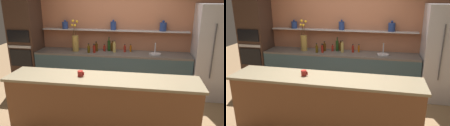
# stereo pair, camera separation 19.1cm
# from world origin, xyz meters

# --- Properties ---
(ground_plane) EXTENTS (12.00, 12.00, 0.00)m
(ground_plane) POSITION_xyz_m (0.00, 0.00, 0.00)
(ground_plane) COLOR olive
(back_wall_unit) EXTENTS (5.20, 0.28, 2.60)m
(back_wall_unit) POSITION_xyz_m (-0.00, 1.60, 1.30)
(back_wall_unit) COLOR #A86647
(back_wall_unit) RESTS_ON ground_plane
(back_counter_unit) EXTENTS (3.59, 0.62, 0.92)m
(back_counter_unit) POSITION_xyz_m (-0.15, 1.24, 0.46)
(back_counter_unit) COLOR #334C56
(back_counter_unit) RESTS_ON ground_plane
(island_counter) EXTENTS (2.94, 0.61, 1.02)m
(island_counter) POSITION_xyz_m (0.00, -0.64, 0.51)
(island_counter) COLOR brown
(island_counter) RESTS_ON ground_plane
(refrigerator) EXTENTS (0.93, 0.73, 2.04)m
(refrigerator) POSITION_xyz_m (2.13, 1.20, 1.02)
(refrigerator) COLOR #B7B7BC
(refrigerator) RESTS_ON ground_plane
(oven_tower) EXTENTS (0.64, 0.64, 2.11)m
(oven_tower) POSITION_xyz_m (-2.28, 1.24, 1.05)
(oven_tower) COLOR #3D281E
(oven_tower) RESTS_ON ground_plane
(flower_vase) EXTENTS (0.17, 0.18, 0.74)m
(flower_vase) POSITION_xyz_m (-1.03, 1.25, 1.14)
(flower_vase) COLOR olive
(flower_vase) RESTS_ON back_counter_unit
(sink_fixture) EXTENTS (0.27, 0.27, 0.25)m
(sink_fixture) POSITION_xyz_m (0.85, 1.25, 0.95)
(sink_fixture) COLOR #B7B7BC
(sink_fixture) RESTS_ON back_counter_unit
(bottle_wine_0) EXTENTS (0.07, 0.07, 0.34)m
(bottle_wine_0) POSITION_xyz_m (-0.24, 1.39, 1.05)
(bottle_wine_0) COLOR #193814
(bottle_wine_0) RESTS_ON back_counter_unit
(bottle_sauce_1) EXTENTS (0.05, 0.05, 0.19)m
(bottle_sauce_1) POSITION_xyz_m (-0.58, 1.23, 1.00)
(bottle_sauce_1) COLOR maroon
(bottle_sauce_1) RESTS_ON back_counter_unit
(bottle_sauce_2) EXTENTS (0.06, 0.06, 0.19)m
(bottle_sauce_2) POSITION_xyz_m (0.15, 1.32, 1.00)
(bottle_sauce_2) COLOR maroon
(bottle_sauce_2) RESTS_ON back_counter_unit
(bottle_sauce_3) EXTENTS (0.05, 0.05, 0.17)m
(bottle_sauce_3) POSITION_xyz_m (-0.34, 1.34, 0.99)
(bottle_sauce_3) COLOR maroon
(bottle_sauce_3) RESTS_ON back_counter_unit
(bottle_oil_4) EXTENTS (0.06, 0.06, 0.22)m
(bottle_oil_4) POSITION_xyz_m (-0.67, 1.13, 1.01)
(bottle_oil_4) COLOR #47380A
(bottle_oil_4) RESTS_ON back_counter_unit
(bottle_sauce_5) EXTENTS (0.06, 0.06, 0.19)m
(bottle_sauce_5) POSITION_xyz_m (-0.54, 1.15, 1.00)
(bottle_sauce_5) COLOR maroon
(bottle_sauce_5) RESTS_ON back_counter_unit
(bottle_sauce_6) EXTENTS (0.05, 0.05, 0.18)m
(bottle_sauce_6) POSITION_xyz_m (0.28, 1.39, 1.00)
(bottle_sauce_6) COLOR #9E4C0A
(bottle_sauce_6) RESTS_ON back_counter_unit
(bottle_spirit_7) EXTENTS (0.07, 0.07, 0.28)m
(bottle_spirit_7) POSITION_xyz_m (-0.09, 1.27, 1.04)
(bottle_spirit_7) COLOR tan
(bottle_spirit_7) RESTS_ON back_counter_unit
(bottle_spirit_8) EXTENTS (0.08, 0.08, 0.24)m
(bottle_spirit_8) POSITION_xyz_m (-0.53, 1.30, 1.01)
(bottle_spirit_8) COLOR #4C2D0C
(bottle_spirit_8) RESTS_ON back_counter_unit
(bottle_spirit_9) EXTENTS (0.07, 0.07, 0.25)m
(bottle_spirit_9) POSITION_xyz_m (-0.16, 1.42, 1.02)
(bottle_spirit_9) COLOR #4C2D0C
(bottle_spirit_9) RESTS_ON back_counter_unit
(coffee_mug) EXTENTS (0.10, 0.08, 0.09)m
(coffee_mug) POSITION_xyz_m (-0.33, -0.63, 1.06)
(coffee_mug) COLOR maroon
(coffee_mug) RESTS_ON island_counter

